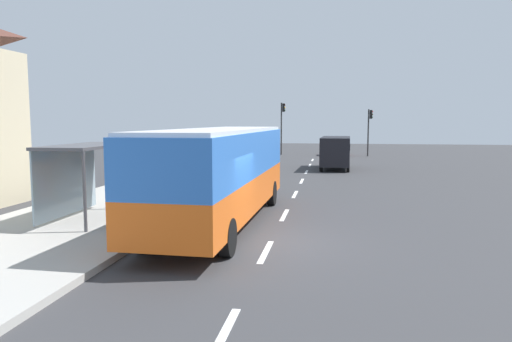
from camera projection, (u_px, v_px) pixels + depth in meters
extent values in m
cube|color=#38383A|center=(297.00, 181.00, 27.36)|extent=(56.00, 92.00, 0.04)
cube|color=#ADAAA3|center=(89.00, 218.00, 16.57)|extent=(6.20, 30.00, 0.18)
cube|color=silver|center=(223.00, 336.00, 7.68)|extent=(0.16, 2.20, 0.01)
cube|color=silver|center=(266.00, 252.00, 12.59)|extent=(0.16, 2.20, 0.01)
cube|color=silver|center=(284.00, 215.00, 17.50)|extent=(0.16, 2.20, 0.01)
cube|color=silver|center=(295.00, 194.00, 22.41)|extent=(0.16, 2.20, 0.01)
cube|color=silver|center=(302.00, 181.00, 27.32)|extent=(0.16, 2.20, 0.01)
cube|color=silver|center=(306.00, 172.00, 32.23)|extent=(0.16, 2.20, 0.01)
cube|color=silver|center=(310.00, 165.00, 37.14)|extent=(0.16, 2.20, 0.01)
cube|color=silver|center=(313.00, 160.00, 42.04)|extent=(0.16, 2.20, 0.01)
cube|color=orange|center=(221.00, 193.00, 15.88)|extent=(2.75, 11.05, 1.15)
cube|color=blue|center=(221.00, 154.00, 15.74)|extent=(2.75, 11.05, 1.45)
cube|color=silver|center=(221.00, 130.00, 15.66)|extent=(2.62, 10.83, 0.12)
cube|color=black|center=(252.00, 147.00, 21.08)|extent=(2.30, 0.17, 1.22)
cube|color=black|center=(181.00, 157.00, 15.48)|extent=(0.28, 8.58, 1.10)
cylinder|color=black|center=(219.00, 192.00, 19.96)|extent=(0.30, 1.01, 1.00)
cylinder|color=black|center=(272.00, 193.00, 19.55)|extent=(0.30, 1.01, 1.00)
cylinder|color=black|center=(144.00, 234.00, 12.53)|extent=(0.30, 1.01, 1.00)
cylinder|color=black|center=(228.00, 238.00, 12.12)|extent=(0.30, 1.01, 1.00)
cube|color=black|center=(336.00, 151.00, 34.09)|extent=(2.18, 5.27, 1.96)
cube|color=black|center=(336.00, 146.00, 34.05)|extent=(2.15, 3.19, 0.44)
cylinder|color=black|center=(348.00, 167.00, 32.07)|extent=(0.24, 0.69, 0.68)
cylinder|color=black|center=(321.00, 167.00, 32.41)|extent=(0.24, 0.69, 0.68)
cylinder|color=black|center=(348.00, 162.00, 35.97)|extent=(0.24, 0.69, 0.68)
cylinder|color=black|center=(324.00, 162.00, 36.32)|extent=(0.24, 0.69, 0.68)
cube|color=#A51919|center=(336.00, 149.00, 47.77)|extent=(1.92, 4.45, 0.60)
cube|color=black|center=(336.00, 143.00, 47.51)|extent=(1.65, 2.42, 0.60)
cylinder|color=black|center=(327.00, 151.00, 49.39)|extent=(0.22, 0.65, 0.64)
cylinder|color=black|center=(343.00, 151.00, 49.18)|extent=(0.22, 0.65, 0.64)
cylinder|color=black|center=(328.00, 153.00, 46.43)|extent=(0.22, 0.65, 0.64)
cylinder|color=black|center=(345.00, 153.00, 46.22)|extent=(0.22, 0.65, 0.64)
cylinder|color=blue|center=(156.00, 200.00, 16.87)|extent=(0.52, 0.52, 0.95)
cylinder|color=yellow|center=(163.00, 197.00, 17.55)|extent=(0.52, 0.52, 0.95)
cylinder|color=red|center=(170.00, 194.00, 18.24)|extent=(0.52, 0.52, 0.95)
cylinder|color=orange|center=(176.00, 192.00, 18.93)|extent=(0.52, 0.52, 0.95)
cylinder|color=#2D2D2D|center=(368.00, 133.00, 46.23)|extent=(0.14, 0.14, 4.58)
cube|color=black|center=(371.00, 114.00, 46.01)|extent=(0.24, 0.28, 0.84)
sphere|color=red|center=(372.00, 112.00, 45.96)|extent=(0.16, 0.16, 0.16)
sphere|color=#3C2C03|center=(372.00, 114.00, 45.99)|extent=(0.16, 0.16, 0.16)
sphere|color=black|center=(372.00, 117.00, 46.02)|extent=(0.16, 0.16, 0.16)
cylinder|color=#2D2D2D|center=(281.00, 129.00, 48.33)|extent=(0.14, 0.14, 5.29)
cube|color=black|center=(284.00, 108.00, 48.07)|extent=(0.24, 0.28, 0.84)
sphere|color=#360606|center=(285.00, 105.00, 48.02)|extent=(0.16, 0.16, 0.16)
sphere|color=#F2B20C|center=(285.00, 108.00, 48.05)|extent=(0.16, 0.16, 0.16)
sphere|color=black|center=(285.00, 110.00, 48.08)|extent=(0.16, 0.16, 0.16)
cube|color=#4C4C51|center=(89.00, 146.00, 15.85)|extent=(1.80, 4.00, 0.10)
cube|color=#8CA5B2|center=(67.00, 181.00, 16.11)|extent=(0.06, 3.80, 2.30)
cylinder|color=#4C4C51|center=(84.00, 191.00, 13.98)|extent=(0.10, 0.10, 2.44)
cylinder|color=#4C4C51|center=(137.00, 176.00, 17.71)|extent=(0.10, 0.10, 2.44)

